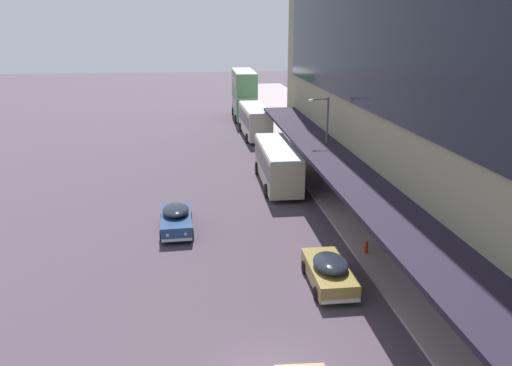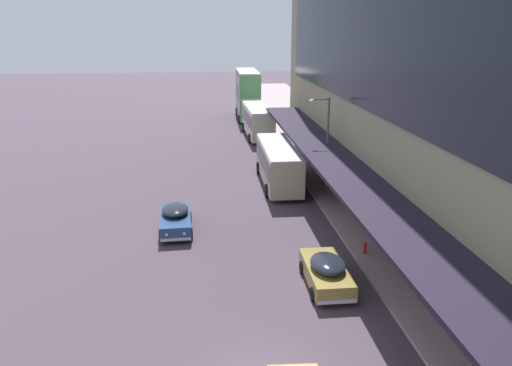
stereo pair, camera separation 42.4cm
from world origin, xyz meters
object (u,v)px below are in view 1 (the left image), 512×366
Objects in this scene: transit_bus_kerbside_rear at (255,120)px; transit_bus_kerbside_far at (244,93)px; street_lamp at (324,138)px; transit_bus_kerbside_front at (277,162)px; sedan_oncoming_rear at (176,219)px; sedan_oncoming_front at (329,271)px; pedestrian_at_kerb at (388,234)px; fire_hydrant at (366,247)px.

transit_bus_kerbside_far reaches higher than transit_bus_kerbside_rear.
transit_bus_kerbside_front is at bearing 138.84° from street_lamp.
transit_bus_kerbside_front reaches higher than sedan_oncoming_rear.
sedan_oncoming_rear is at bearing -132.74° from transit_bus_kerbside_front.
transit_bus_kerbside_rear is at bearing 88.97° from sedan_oncoming_front.
transit_bus_kerbside_front is 1.34× the size of street_lamp.
sedan_oncoming_front is 2.39× the size of pedestrian_at_kerb.
pedestrian_at_kerb is at bearing -85.23° from transit_bus_kerbside_far.
sedan_oncoming_rear is at bearing -102.22° from transit_bus_kerbside_far.
transit_bus_kerbside_front is at bearing -90.85° from transit_bus_kerbside_far.
transit_bus_kerbside_far is at bearing 89.25° from sedan_oncoming_front.
transit_bus_kerbside_far is 41.77m from fire_hydrant.
transit_bus_kerbside_front reaches higher than pedestrian_at_kerb.
sedan_oncoming_rear is 0.66× the size of street_lamp.
sedan_oncoming_front is (-0.60, -33.30, -1.17)m from transit_bus_kerbside_rear.
transit_bus_kerbside_far is at bearing 94.60° from street_lamp.
sedan_oncoming_front reaches higher than sedan_oncoming_rear.
sedan_oncoming_front is at bearing -45.99° from sedan_oncoming_rear.
sedan_oncoming_front is 0.64× the size of street_lamp.
transit_bus_kerbside_rear is at bearing 72.69° from sedan_oncoming_rear.
transit_bus_kerbside_far is 1.35× the size of street_lamp.
sedan_oncoming_front is 6.33× the size of fire_hydrant.
transit_bus_kerbside_far is 44.57m from sedan_oncoming_front.
transit_bus_kerbside_front is 13.48m from pedestrian_at_kerb.
sedan_oncoming_rear is 2.47× the size of pedestrian_at_kerb.
sedan_oncoming_front is (7.39, -7.65, -0.00)m from sedan_oncoming_rear.
sedan_oncoming_rear is at bearing 134.01° from sedan_oncoming_front.
transit_bus_kerbside_front is 15.86m from sedan_oncoming_front.
transit_bus_kerbside_far is at bearing 77.78° from sedan_oncoming_rear.
pedestrian_at_kerb is 10.80m from street_lamp.
transit_bus_kerbside_far reaches higher than transit_bus_kerbside_front.
sedan_oncoming_front is (-0.58, -44.49, -2.61)m from transit_bus_kerbside_far.
street_lamp is (2.49, -20.04, 2.25)m from transit_bus_kerbside_rear.
pedestrian_at_kerb is (3.45, -30.37, -0.75)m from transit_bus_kerbside_rear.
transit_bus_kerbside_far reaches higher than pedestrian_at_kerb.
street_lamp reaches higher than fire_hydrant.
street_lamp is (2.94, -2.57, 2.38)m from transit_bus_kerbside_front.
sedan_oncoming_front is at bearing -91.03° from transit_bus_kerbside_rear.
transit_bus_kerbside_far is at bearing 89.15° from transit_bus_kerbside_front.
sedan_oncoming_front is at bearing -90.57° from transit_bus_kerbside_front.
street_lamp is at bearing -85.40° from transit_bus_kerbside_far.
transit_bus_kerbside_rear is at bearing 96.49° from pedestrian_at_kerb.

